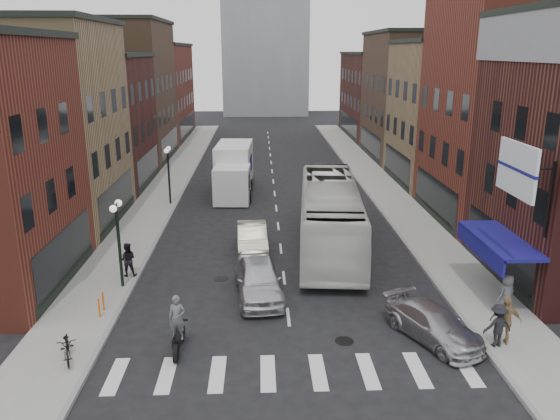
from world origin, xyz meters
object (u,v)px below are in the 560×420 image
at_px(box_truck, 234,171).
at_px(sedan_left_near, 259,279).
at_px(streetlamp_far, 168,165).
at_px(motorcycle_rider, 178,326).
at_px(ped_right_b, 505,320).
at_px(sedan_left_far, 252,238).
at_px(billboard_sign, 519,171).
at_px(ped_right_a, 498,325).
at_px(curb_car, 433,324).
at_px(ped_left_solo, 127,260).
at_px(ped_right_c, 507,294).
at_px(streetlamp_near, 118,228).
at_px(transit_bus, 330,215).
at_px(bike_rack, 101,305).
at_px(parked_bicycle, 67,346).

bearing_deg(box_truck, sedan_left_near, -81.09).
xyz_separation_m(streetlamp_far, box_truck, (4.33, 3.09, -1.12)).
height_order(motorcycle_rider, ped_right_b, motorcycle_rider).
distance_m(motorcycle_rider, sedan_left_near, 5.36).
bearing_deg(sedan_left_far, sedan_left_near, -89.21).
height_order(billboard_sign, ped_right_a, billboard_sign).
xyz_separation_m(billboard_sign, curb_car, (-3.25, -1.48, -5.51)).
bearing_deg(billboard_sign, motorcycle_rider, -170.96).
bearing_deg(ped_left_solo, sedan_left_far, -155.55).
relative_size(sedan_left_near, ped_left_solo, 2.94).
xyz_separation_m(billboard_sign, ped_right_c, (0.30, 0.32, -5.16)).
bearing_deg(ped_left_solo, streetlamp_near, 83.31).
bearing_deg(ped_right_c, streetlamp_far, -69.70).
bearing_deg(transit_bus, ped_left_solo, -153.00).
height_order(bike_rack, sedan_left_near, sedan_left_near).
height_order(parked_bicycle, ped_left_solo, ped_left_solo).
height_order(billboard_sign, ped_left_solo, billboard_sign).
xyz_separation_m(sedan_left_far, ped_right_a, (8.96, -10.50, 0.23)).
distance_m(bike_rack, sedan_left_far, 9.57).
distance_m(curb_car, parked_bicycle, 13.21).
xyz_separation_m(box_truck, motorcycle_rider, (-1.01, -22.60, -0.76)).
relative_size(billboard_sign, ped_left_solo, 2.25).
bearing_deg(billboard_sign, ped_left_solo, 163.66).
relative_size(bike_rack, curb_car, 0.19).
height_order(sedan_left_near, curb_car, sedan_left_near).
xyz_separation_m(streetlamp_far, motorcycle_rider, (3.31, -19.52, -1.88)).
xyz_separation_m(box_truck, ped_left_solo, (-4.33, -15.90, -0.82)).
height_order(ped_left_solo, ped_right_c, ped_right_c).
bearing_deg(ped_right_c, box_truck, -82.63).
bearing_deg(sedan_left_far, ped_right_b, -50.85).
bearing_deg(billboard_sign, ped_right_a, -117.47).
height_order(sedan_left_near, ped_right_a, ped_right_a).
height_order(box_truck, ped_right_a, box_truck).
bearing_deg(streetlamp_near, ped_left_solo, 90.00).
bearing_deg(ped_left_solo, ped_right_b, 148.99).
relative_size(parked_bicycle, ped_right_c, 1.10).
height_order(sedan_left_near, parked_bicycle, sedan_left_near).
bearing_deg(transit_bus, billboard_sign, -51.08).
relative_size(streetlamp_far, box_truck, 0.49).
xyz_separation_m(streetlamp_far, sedan_left_near, (6.19, -15.00, -2.09)).
bearing_deg(ped_right_a, streetlamp_near, -28.70).
height_order(box_truck, ped_left_solo, box_truck).
distance_m(sedan_left_near, ped_right_a, 9.85).
xyz_separation_m(billboard_sign, box_truck, (-11.66, 20.59, -4.34)).
xyz_separation_m(billboard_sign, bike_rack, (-16.19, 0.80, -5.58)).
xyz_separation_m(parked_bicycle, ped_left_solo, (0.42, 7.27, 0.35)).
distance_m(streetlamp_near, motorcycle_rider, 6.70).
bearing_deg(motorcycle_rider, ped_right_a, 1.47).
bearing_deg(streetlamp_near, billboard_sign, -12.35).
relative_size(ped_right_a, ped_right_b, 0.87).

